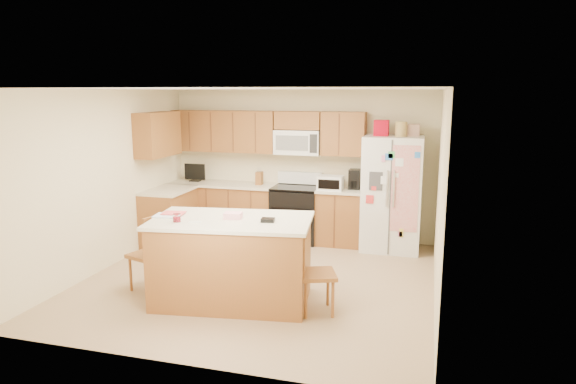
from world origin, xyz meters
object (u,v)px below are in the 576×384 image
(windsor_chair_right, at_px, (315,273))
(refrigerator, at_px, (392,192))
(island, at_px, (232,260))
(stove, at_px, (296,213))
(windsor_chair_back, at_px, (255,253))
(windsor_chair_left, at_px, (150,254))

(windsor_chair_right, bearing_deg, refrigerator, 76.67)
(island, height_order, windsor_chair_right, island)
(stove, distance_m, windsor_chair_back, 2.04)
(stove, distance_m, windsor_chair_left, 2.89)
(windsor_chair_left, relative_size, windsor_chair_back, 1.14)
(windsor_chair_left, distance_m, windsor_chair_back, 1.33)
(island, height_order, windsor_chair_left, island)
(refrigerator, distance_m, windsor_chair_back, 2.59)
(stove, xyz_separation_m, island, (-0.08, -2.69, 0.04))
(refrigerator, height_order, windsor_chair_left, refrigerator)
(stove, relative_size, windsor_chair_left, 1.15)
(stove, relative_size, windsor_chair_back, 1.31)
(windsor_chair_back, xyz_separation_m, windsor_chair_right, (0.95, -0.69, 0.05))
(windsor_chair_right, bearing_deg, island, 177.55)
(refrigerator, xyz_separation_m, windsor_chair_back, (-1.59, -1.98, -0.51))
(windsor_chair_back, bearing_deg, windsor_chair_right, -35.88)
(stove, xyz_separation_m, refrigerator, (1.57, -0.06, 0.45))
(island, distance_m, windsor_chair_back, 0.66)
(island, bearing_deg, windsor_chair_back, 84.67)
(refrigerator, relative_size, windsor_chair_right, 2.10)
(windsor_chair_left, distance_m, windsor_chair_right, 2.15)
(windsor_chair_back, distance_m, windsor_chair_right, 1.18)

